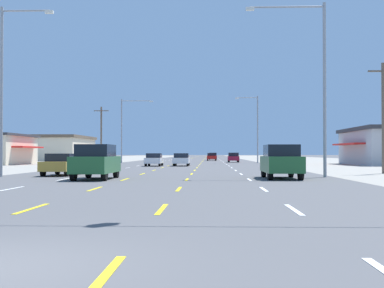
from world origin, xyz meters
name	(u,v)px	position (x,y,z in m)	size (l,w,h in m)	color
ground_plane	(188,163)	(0.00, 66.00, 0.00)	(572.00, 572.00, 0.00)	#4C4C4F
lot_apron_left	(17,163)	(-24.75, 66.00, 0.00)	(28.00, 440.00, 0.01)	gray
lot_apron_right	(364,163)	(24.75, 66.00, 0.00)	(28.00, 440.00, 0.01)	gray
lane_markings	(196,160)	(0.00, 104.50, 0.01)	(10.64, 227.60, 0.01)	white
signal_span_wire	(99,11)	(0.03, 7.13, 5.37)	(25.93, 0.52, 9.36)	brown
suv_inner_left_nearest	(96,161)	(-3.45, 22.24, 1.03)	(1.98, 4.90, 1.98)	#235B2D
suv_far_right_near	(281,161)	(7.21, 23.40, 1.03)	(1.98, 4.90, 1.98)	#235B2D
sedan_far_left_mid	(62,164)	(-6.82, 27.05, 0.76)	(1.80, 4.50, 1.46)	#B28C33
sedan_inner_left_midfar	(154,159)	(-3.29, 51.23, 0.76)	(1.80, 4.50, 1.46)	white
sedan_center_turn_far	(181,159)	(-0.21, 51.87, 0.76)	(1.80, 4.50, 1.46)	white
hatchback_far_right_farther	(233,157)	(6.82, 74.74, 0.78)	(1.72, 3.90, 1.54)	maroon
sedan_inner_right_farthest	(212,157)	(3.42, 91.37, 0.76)	(1.80, 4.50, 1.46)	red
hatchback_inner_right_distant_a	(213,156)	(3.74, 104.98, 0.78)	(1.72, 3.90, 1.54)	maroon
storefront_left_row_2	(58,148)	(-26.65, 92.02, 2.43)	(11.23, 18.54, 4.81)	beige
streetlight_left_row_0	(6,81)	(-9.87, 25.13, 6.08)	(3.40, 0.26, 10.77)	gray
streetlight_right_row_0	(316,75)	(9.65, 25.13, 6.31)	(4.96, 0.26, 10.85)	gray
streetlight_left_row_1	(125,125)	(-9.61, 69.05, 5.62)	(4.82, 0.26, 9.55)	gray
streetlight_right_row_1	(256,125)	(9.85, 69.05, 5.67)	(3.42, 0.26, 9.97)	gray
utility_pole_right_row_0	(383,116)	(15.66, 30.82, 4.22)	(2.20, 0.26, 8.06)	brown
utility_pole_left_row_1	(101,134)	(-13.22, 69.11, 4.40)	(2.20, 0.26, 8.42)	brown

